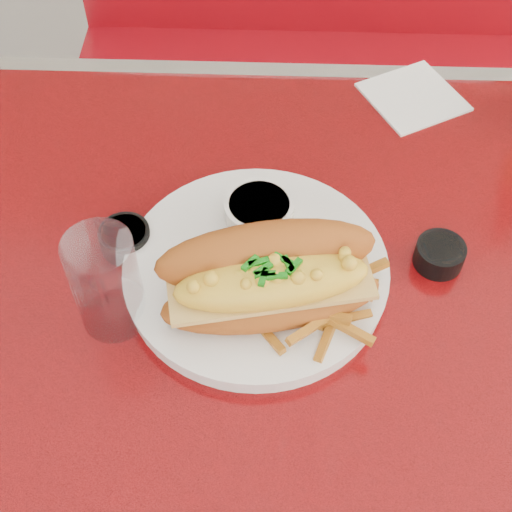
{
  "coord_description": "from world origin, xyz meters",
  "views": [
    {
      "loc": [
        -0.16,
        -0.47,
        1.45
      ],
      "look_at": [
        -0.17,
        0.02,
        0.81
      ],
      "focal_mm": 50.0,
      "sensor_mm": 36.0,
      "label": 1
    }
  ],
  "objects_px": {
    "diner_table": "(385,362)",
    "booth_bench_far": "(340,128)",
    "sauce_cup_left": "(125,238)",
    "water_tumbler": "(107,283)",
    "fork": "(313,284)",
    "mac_hoagie": "(269,278)",
    "gravy_ramekin": "(259,215)",
    "dinner_plate": "(256,271)",
    "sauce_cup_right": "(440,254)"
  },
  "relations": [
    {
      "from": "diner_table",
      "to": "fork",
      "type": "height_order",
      "value": "fork"
    },
    {
      "from": "water_tumbler",
      "to": "diner_table",
      "type": "bearing_deg",
      "value": 7.27
    },
    {
      "from": "dinner_plate",
      "to": "sauce_cup_left",
      "type": "distance_m",
      "value": 0.16
    },
    {
      "from": "fork",
      "to": "sauce_cup_right",
      "type": "relative_size",
      "value": 1.92
    },
    {
      "from": "mac_hoagie",
      "to": "gravy_ramekin",
      "type": "xyz_separation_m",
      "value": [
        -0.01,
        0.12,
        -0.04
      ]
    },
    {
      "from": "sauce_cup_left",
      "to": "water_tumbler",
      "type": "height_order",
      "value": "water_tumbler"
    },
    {
      "from": "fork",
      "to": "sauce_cup_left",
      "type": "distance_m",
      "value": 0.23
    },
    {
      "from": "diner_table",
      "to": "gravy_ramekin",
      "type": "distance_m",
      "value": 0.27
    },
    {
      "from": "booth_bench_far",
      "to": "fork",
      "type": "bearing_deg",
      "value": -97.5
    },
    {
      "from": "mac_hoagie",
      "to": "gravy_ramekin",
      "type": "distance_m",
      "value": 0.13
    },
    {
      "from": "dinner_plate",
      "to": "water_tumbler",
      "type": "bearing_deg",
      "value": -159.02
    },
    {
      "from": "sauce_cup_right",
      "to": "sauce_cup_left",
      "type": "bearing_deg",
      "value": 178.49
    },
    {
      "from": "dinner_plate",
      "to": "gravy_ramekin",
      "type": "height_order",
      "value": "gravy_ramekin"
    },
    {
      "from": "diner_table",
      "to": "booth_bench_far",
      "type": "height_order",
      "value": "booth_bench_far"
    },
    {
      "from": "gravy_ramekin",
      "to": "dinner_plate",
      "type": "bearing_deg",
      "value": -90.84
    },
    {
      "from": "diner_table",
      "to": "water_tumbler",
      "type": "xyz_separation_m",
      "value": [
        -0.33,
        -0.04,
        0.23
      ]
    },
    {
      "from": "sauce_cup_right",
      "to": "water_tumbler",
      "type": "relative_size",
      "value": 0.54
    },
    {
      "from": "sauce_cup_left",
      "to": "fork",
      "type": "bearing_deg",
      "value": -15.58
    },
    {
      "from": "booth_bench_far",
      "to": "gravy_ramekin",
      "type": "relative_size",
      "value": 11.72
    },
    {
      "from": "sauce_cup_right",
      "to": "mac_hoagie",
      "type": "bearing_deg",
      "value": -158.68
    },
    {
      "from": "fork",
      "to": "water_tumbler",
      "type": "relative_size",
      "value": 1.03
    },
    {
      "from": "booth_bench_far",
      "to": "sauce_cup_right",
      "type": "distance_m",
      "value": 0.91
    },
    {
      "from": "sauce_cup_right",
      "to": "booth_bench_far",
      "type": "bearing_deg",
      "value": 93.15
    },
    {
      "from": "diner_table",
      "to": "water_tumbler",
      "type": "height_order",
      "value": "water_tumbler"
    },
    {
      "from": "mac_hoagie",
      "to": "sauce_cup_right",
      "type": "height_order",
      "value": "mac_hoagie"
    },
    {
      "from": "diner_table",
      "to": "mac_hoagie",
      "type": "distance_m",
      "value": 0.28
    },
    {
      "from": "water_tumbler",
      "to": "sauce_cup_left",
      "type": "bearing_deg",
      "value": 91.05
    },
    {
      "from": "diner_table",
      "to": "water_tumbler",
      "type": "relative_size",
      "value": 9.62
    },
    {
      "from": "dinner_plate",
      "to": "water_tumbler",
      "type": "distance_m",
      "value": 0.17
    },
    {
      "from": "booth_bench_far",
      "to": "dinner_plate",
      "type": "height_order",
      "value": "booth_bench_far"
    },
    {
      "from": "booth_bench_far",
      "to": "sauce_cup_left",
      "type": "distance_m",
      "value": 0.96
    },
    {
      "from": "gravy_ramekin",
      "to": "water_tumbler",
      "type": "height_order",
      "value": "water_tumbler"
    },
    {
      "from": "diner_table",
      "to": "mac_hoagie",
      "type": "relative_size",
      "value": 4.8
    },
    {
      "from": "booth_bench_far",
      "to": "mac_hoagie",
      "type": "relative_size",
      "value": 4.68
    },
    {
      "from": "mac_hoagie",
      "to": "water_tumbler",
      "type": "height_order",
      "value": "water_tumbler"
    },
    {
      "from": "diner_table",
      "to": "mac_hoagie",
      "type": "bearing_deg",
      "value": -168.99
    },
    {
      "from": "mac_hoagie",
      "to": "fork",
      "type": "relative_size",
      "value": 1.95
    },
    {
      "from": "diner_table",
      "to": "dinner_plate",
      "type": "bearing_deg",
      "value": 174.12
    },
    {
      "from": "gravy_ramekin",
      "to": "water_tumbler",
      "type": "distance_m",
      "value": 0.21
    },
    {
      "from": "diner_table",
      "to": "sauce_cup_right",
      "type": "xyz_separation_m",
      "value": [
        0.04,
        0.05,
        0.18
      ]
    },
    {
      "from": "booth_bench_far",
      "to": "fork",
      "type": "relative_size",
      "value": 9.11
    },
    {
      "from": "gravy_ramekin",
      "to": "water_tumbler",
      "type": "xyz_separation_m",
      "value": [
        -0.16,
        -0.13,
        0.04
      ]
    },
    {
      "from": "sauce_cup_left",
      "to": "water_tumbler",
      "type": "bearing_deg",
      "value": -88.95
    },
    {
      "from": "fork",
      "to": "sauce_cup_left",
      "type": "relative_size",
      "value": 2.03
    },
    {
      "from": "water_tumbler",
      "to": "mac_hoagie",
      "type": "bearing_deg",
      "value": 3.8
    },
    {
      "from": "dinner_plate",
      "to": "sauce_cup_left",
      "type": "xyz_separation_m",
      "value": [
        -0.16,
        0.04,
        0.0
      ]
    },
    {
      "from": "booth_bench_far",
      "to": "dinner_plate",
      "type": "relative_size",
      "value": 3.6
    },
    {
      "from": "gravy_ramekin",
      "to": "water_tumbler",
      "type": "relative_size",
      "value": 0.8
    },
    {
      "from": "dinner_plate",
      "to": "fork",
      "type": "bearing_deg",
      "value": -19.43
    },
    {
      "from": "diner_table",
      "to": "dinner_plate",
      "type": "distance_m",
      "value": 0.25
    }
  ]
}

